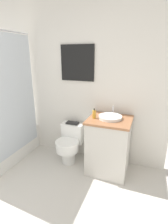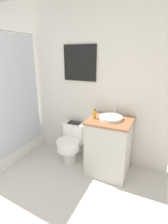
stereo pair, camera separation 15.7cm
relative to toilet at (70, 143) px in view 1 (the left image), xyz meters
The scene contains 6 objects.
wall_back 1.01m from the toilet, 131.39° to the left, with size 3.39×0.07×2.50m.
toilet is the anchor object (origin of this frame).
vanity 0.64m from the toilet, ahead, with size 0.60×0.54×0.83m.
sink 0.83m from the toilet, ahead, with size 0.32×0.36×0.13m.
soap_bottle 0.71m from the toilet, ahead, with size 0.05×0.05×0.14m.
book_on_tank 0.33m from the toilet, 90.00° to the left, with size 0.19×0.11×0.02m.
Camera 1 is at (1.34, -0.31, 1.66)m, focal length 28.00 mm.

